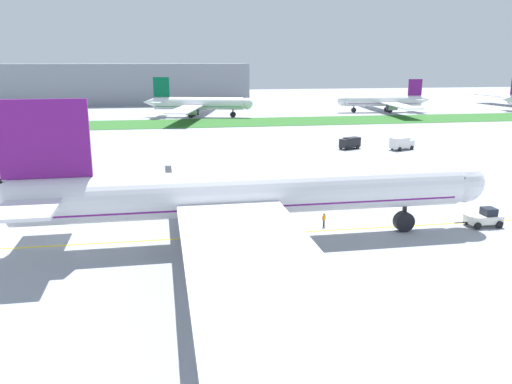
# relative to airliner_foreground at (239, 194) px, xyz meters

# --- Properties ---
(ground_plane) EXTENTS (600.00, 600.00, 0.00)m
(ground_plane) POSITION_rel_airliner_foreground_xyz_m (1.85, -1.97, -5.50)
(ground_plane) COLOR #9399A0
(ground_plane) RESTS_ON ground
(apron_taxi_line) EXTENTS (280.00, 0.36, 0.01)m
(apron_taxi_line) POSITION_rel_airliner_foreground_xyz_m (1.85, 1.88, -5.50)
(apron_taxi_line) COLOR yellow
(apron_taxi_line) RESTS_ON ground
(grass_median_strip) EXTENTS (320.00, 24.00, 0.10)m
(grass_median_strip) POSITION_rel_airliner_foreground_xyz_m (1.85, 112.92, -5.45)
(grass_median_strip) COLOR #2D6628
(grass_median_strip) RESTS_ON ground
(airliner_foreground) EXTENTS (58.61, 94.77, 16.20)m
(airliner_foreground) POSITION_rel_airliner_foreground_xyz_m (0.00, 0.00, 0.00)
(airliner_foreground) COLOR white
(airliner_foreground) RESTS_ON ground
(pushback_tug) EXTENTS (6.00, 2.56, 2.29)m
(pushback_tug) POSITION_rel_airliner_foreground_xyz_m (30.57, 0.32, -4.46)
(pushback_tug) COLOR white
(pushback_tug) RESTS_ON ground
(ground_crew_wingwalker_port) EXTENTS (0.60, 0.33, 1.74)m
(ground_crew_wingwalker_port) POSITION_rel_airliner_foreground_xyz_m (3.61, -24.91, -4.45)
(ground_crew_wingwalker_port) COLOR black
(ground_crew_wingwalker_port) RESTS_ON ground
(ground_crew_marshaller_front) EXTENTS (0.48, 0.50, 1.69)m
(ground_crew_marshaller_front) POSITION_rel_airliner_foreground_xyz_m (10.99, 3.45, -4.48)
(ground_crew_marshaller_front) COLOR black
(ground_crew_marshaller_front) RESTS_ON ground
(service_truck_baggage_loader) EXTENTS (5.37, 3.93, 2.59)m
(service_truck_baggage_loader) POSITION_rel_airliner_foreground_xyz_m (33.72, 57.67, -4.05)
(service_truck_baggage_loader) COLOR black
(service_truck_baggage_loader) RESTS_ON ground
(service_truck_fuel_bowser) EXTENTS (6.16, 4.16, 2.82)m
(service_truck_fuel_bowser) POSITION_rel_airliner_foreground_xyz_m (44.90, 54.58, -3.98)
(service_truck_fuel_bowser) COLOR white
(service_truck_fuel_bowser) RESTS_ON ground
(service_truck_catering_van) EXTENTS (5.09, 4.03, 3.01)m
(service_truck_catering_van) POSITION_rel_airliner_foreground_xyz_m (-33.27, 34.98, -3.90)
(service_truck_catering_van) COLOR white
(service_truck_catering_van) RESTS_ON ground
(parked_airliner_far_centre) EXTENTS (38.43, 60.95, 13.90)m
(parked_airliner_far_centre) POSITION_rel_airliner_foreground_xyz_m (3.54, 130.86, -0.79)
(parked_airliner_far_centre) COLOR white
(parked_airliner_far_centre) RESTS_ON ground
(parked_airliner_far_right) EXTENTS (36.46, 57.60, 12.54)m
(parked_airliner_far_right) POSITION_rel_airliner_foreground_xyz_m (75.64, 136.49, -1.25)
(parked_airliner_far_right) COLOR white
(parked_airliner_far_right) RESTS_ON ground
(terminal_building) EXTENTS (126.73, 20.00, 18.00)m
(terminal_building) POSITION_rel_airliner_foreground_xyz_m (-33.44, 189.46, 3.50)
(terminal_building) COLOR gray
(terminal_building) RESTS_ON ground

